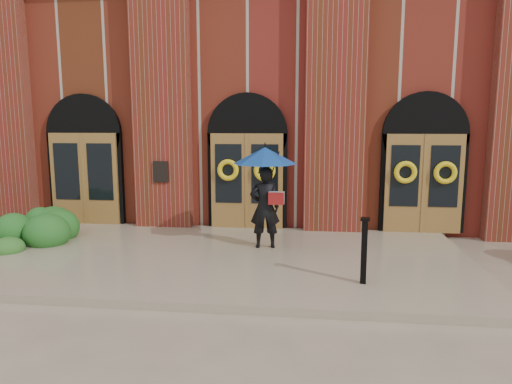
# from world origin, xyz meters

# --- Properties ---
(ground) EXTENTS (90.00, 90.00, 0.00)m
(ground) POSITION_xyz_m (0.00, 0.00, 0.00)
(ground) COLOR gray
(ground) RESTS_ON ground
(landing) EXTENTS (10.00, 5.30, 0.15)m
(landing) POSITION_xyz_m (0.00, 0.15, 0.07)
(landing) COLOR gray
(landing) RESTS_ON ground
(church_building) EXTENTS (16.20, 12.53, 7.00)m
(church_building) POSITION_xyz_m (0.00, 8.78, 3.50)
(church_building) COLOR maroon
(church_building) RESTS_ON ground
(man_with_umbrella) EXTENTS (1.64, 1.64, 2.25)m
(man_with_umbrella) POSITION_xyz_m (0.66, 0.84, 1.73)
(man_with_umbrella) COLOR black
(man_with_umbrella) RESTS_ON landing
(metal_post) EXTENTS (0.18, 0.18, 1.17)m
(metal_post) POSITION_xyz_m (2.59, -1.27, 0.77)
(metal_post) COLOR black
(metal_post) RESTS_ON landing
(hedge_wall_left) EXTENTS (3.14, 1.26, 0.81)m
(hedge_wall_left) POSITION_xyz_m (-5.58, 0.97, 0.40)
(hedge_wall_left) COLOR #20551C
(hedge_wall_left) RESTS_ON ground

